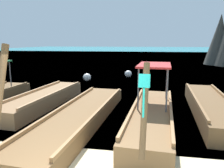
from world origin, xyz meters
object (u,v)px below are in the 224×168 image
object	(u,v)px
mooring_buoy_near	(128,74)
mooring_buoy_far	(87,77)
longtail_boat_blue_ribbon	(81,117)
longtail_boat_yellow_ribbon	(210,107)
longtail_boat_pink_ribbon	(44,99)
longtail_boat_turquoise_ribbon	(152,116)

from	to	relation	value
mooring_buoy_near	mooring_buoy_far	xyz separation A→B (m)	(-2.69, -2.10, 0.00)
mooring_buoy_near	mooring_buoy_far	distance (m)	3.41
longtail_boat_blue_ribbon	mooring_buoy_far	xyz separation A→B (m)	(-2.02, 7.78, 0.02)
longtail_boat_yellow_ribbon	mooring_buoy_near	distance (m)	9.04
longtail_boat_pink_ribbon	mooring_buoy_near	xyz separation A→B (m)	(2.83, 8.22, -0.03)
longtail_boat_turquoise_ribbon	mooring_buoy_near	distance (m)	9.89
longtail_boat_yellow_ribbon	mooring_buoy_near	size ratio (longest dim) A/B	11.70
mooring_buoy_near	longtail_boat_pink_ribbon	bearing A→B (deg)	-109.03
longtail_boat_pink_ribbon	mooring_buoy_far	bearing A→B (deg)	88.65
longtail_boat_yellow_ribbon	longtail_boat_turquoise_ribbon	bearing A→B (deg)	-144.45
longtail_boat_pink_ribbon	longtail_boat_yellow_ribbon	distance (m)	6.70
longtail_boat_turquoise_ribbon	mooring_buoy_far	xyz separation A→B (m)	(-4.36, 7.64, -0.08)
longtail_boat_pink_ribbon	longtail_boat_yellow_ribbon	size ratio (longest dim) A/B	0.91
mooring_buoy_far	longtail_boat_blue_ribbon	bearing A→B (deg)	-75.42
longtail_boat_turquoise_ribbon	mooring_buoy_near	xyz separation A→B (m)	(-1.67, 9.74, -0.08)
longtail_boat_pink_ribbon	longtail_boat_blue_ribbon	xyz separation A→B (m)	(2.17, -1.67, -0.05)
longtail_boat_yellow_ribbon	mooring_buoy_far	xyz separation A→B (m)	(-6.55, 6.07, -0.03)
longtail_boat_blue_ribbon	mooring_buoy_near	xyz separation A→B (m)	(0.66, 9.89, 0.02)
mooring_buoy_far	longtail_boat_pink_ribbon	bearing A→B (deg)	-91.35
longtail_boat_blue_ribbon	longtail_boat_turquoise_ribbon	bearing A→B (deg)	3.53
longtail_boat_pink_ribbon	longtail_boat_yellow_ribbon	world-z (taller)	longtail_boat_yellow_ribbon
longtail_boat_pink_ribbon	mooring_buoy_far	world-z (taller)	longtail_boat_pink_ribbon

